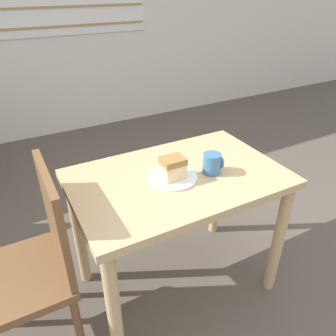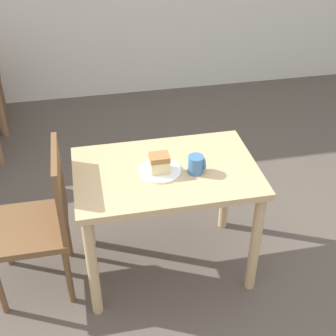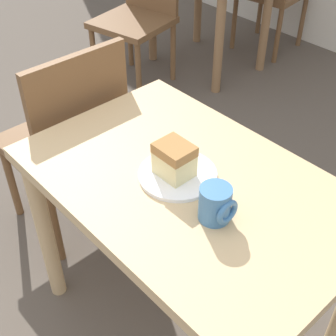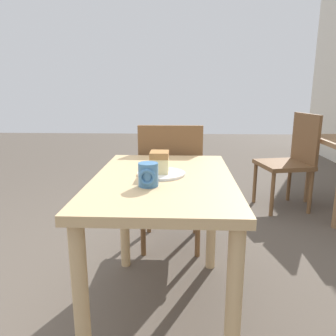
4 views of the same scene
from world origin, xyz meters
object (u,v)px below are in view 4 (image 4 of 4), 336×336
at_px(dining_table_near, 163,201).
at_px(chair_near_window, 171,183).
at_px(plate, 161,174).
at_px(cake_slice, 159,162).
at_px(chair_far_corner, 291,158).
at_px(coffee_mug, 148,175).

relative_size(dining_table_near, chair_near_window, 1.11).
distance_m(chair_near_window, plate, 0.72).
distance_m(chair_near_window, cake_slice, 0.74).
bearing_deg(plate, dining_table_near, 18.30).
height_order(chair_far_corner, cake_slice, chair_far_corner).
bearing_deg(coffee_mug, chair_far_corner, 146.14).
bearing_deg(chair_near_window, coffee_mug, 85.56).
relative_size(chair_far_corner, cake_slice, 8.70).
bearing_deg(plate, coffee_mug, -12.93).
height_order(plate, cake_slice, cake_slice).
xyz_separation_m(dining_table_near, chair_far_corner, (-1.61, 1.13, -0.12)).
xyz_separation_m(chair_near_window, plate, (0.68, -0.02, 0.25)).
relative_size(chair_near_window, plate, 3.95).
bearing_deg(cake_slice, coffee_mug, -9.99).
distance_m(cake_slice, coffee_mug, 0.20).
bearing_deg(coffee_mug, chair_near_window, 175.56).
distance_m(plate, coffee_mug, 0.20).
bearing_deg(dining_table_near, cake_slice, -152.51).
xyz_separation_m(chair_far_corner, plate, (1.58, -1.14, 0.25)).
relative_size(plate, coffee_mug, 2.29).
height_order(chair_near_window, chair_far_corner, same).
xyz_separation_m(chair_far_corner, cake_slice, (1.57, -1.15, 0.31)).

